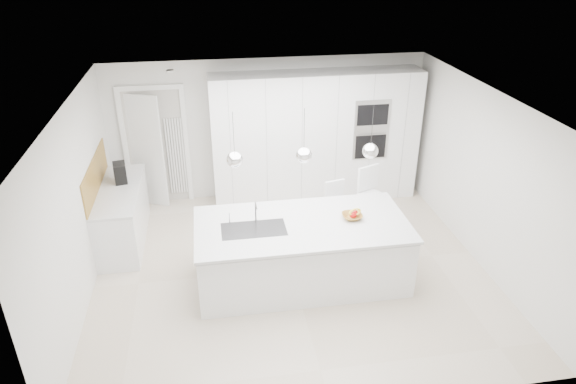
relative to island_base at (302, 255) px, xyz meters
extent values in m
plane|color=beige|center=(-0.10, 0.30, -0.43)|extent=(5.50, 5.50, 0.00)
plane|color=silver|center=(-0.10, 2.80, 0.82)|extent=(5.50, 0.00, 5.50)
plane|color=silver|center=(-2.85, 0.30, 0.82)|extent=(0.00, 5.00, 5.00)
plane|color=white|center=(-0.10, 0.30, 2.07)|extent=(5.50, 5.50, 0.00)
cube|color=white|center=(0.70, 2.50, 0.72)|extent=(3.60, 0.60, 2.30)
cube|color=white|center=(-2.30, 2.72, 0.57)|extent=(0.76, 0.38, 2.00)
cube|color=white|center=(-2.55, 1.50, 0.00)|extent=(0.60, 1.80, 0.86)
cube|color=silver|center=(-2.55, 1.50, 0.45)|extent=(0.62, 1.82, 0.04)
cube|color=olive|center=(-2.84, 1.50, 0.72)|extent=(0.02, 1.80, 0.50)
cube|color=white|center=(0.00, 0.00, 0.00)|extent=(2.80, 1.20, 0.86)
cube|color=silver|center=(0.00, 0.05, 0.45)|extent=(2.84, 1.40, 0.04)
cylinder|color=white|center=(-0.60, 0.20, 0.62)|extent=(0.02, 0.02, 0.30)
sphere|color=white|center=(-0.85, 0.00, 1.47)|extent=(0.20, 0.20, 0.20)
sphere|color=white|center=(0.00, 0.00, 1.47)|extent=(0.20, 0.20, 0.20)
sphere|color=white|center=(0.85, 0.00, 1.47)|extent=(0.20, 0.20, 0.20)
imported|color=olive|center=(0.69, 0.07, 0.50)|extent=(0.27, 0.27, 0.07)
cube|color=black|center=(-2.53, 1.76, 0.62)|extent=(0.23, 0.31, 0.30)
sphere|color=#B60F0E|center=(0.68, 0.03, 0.54)|extent=(0.08, 0.08, 0.08)
sphere|color=#B60F0E|center=(0.70, 0.04, 0.54)|extent=(0.07, 0.07, 0.07)
sphere|color=#B60F0E|center=(0.74, 0.10, 0.54)|extent=(0.07, 0.07, 0.07)
torus|color=gold|center=(0.72, 0.05, 0.58)|extent=(0.22, 0.16, 0.19)
camera|label=1|loc=(-1.13, -5.73, 3.91)|focal=32.00mm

